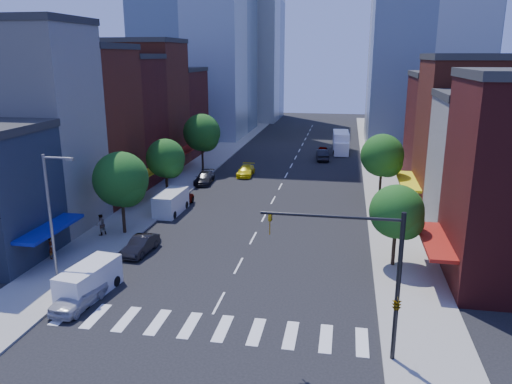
% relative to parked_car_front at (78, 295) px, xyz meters
% --- Properties ---
extents(ground, '(220.00, 220.00, 0.00)m').
position_rel_parked_car_front_xyz_m(ground, '(8.64, 2.00, -0.77)').
color(ground, black).
rests_on(ground, ground).
extents(sidewalk_left, '(5.00, 120.00, 0.15)m').
position_rel_parked_car_front_xyz_m(sidewalk_left, '(-3.86, 42.00, -0.70)').
color(sidewalk_left, gray).
rests_on(sidewalk_left, ground).
extents(sidewalk_right, '(5.00, 120.00, 0.15)m').
position_rel_parked_car_front_xyz_m(sidewalk_right, '(21.14, 42.00, -0.70)').
color(sidewalk_right, gray).
rests_on(sidewalk_right, ground).
extents(crosswalk, '(19.00, 3.00, 0.01)m').
position_rel_parked_car_front_xyz_m(crosswalk, '(8.64, -1.00, -0.77)').
color(crosswalk, silver).
rests_on(crosswalk, ground).
extents(bldg_left_1, '(12.00, 8.00, 18.00)m').
position_rel_parked_car_front_xyz_m(bldg_left_1, '(-12.36, 14.00, 8.23)').
color(bldg_left_1, '#BAB4AB').
rests_on(bldg_left_1, ground).
extents(bldg_left_2, '(12.00, 9.00, 16.00)m').
position_rel_parked_car_front_xyz_m(bldg_left_2, '(-12.36, 22.50, 7.23)').
color(bldg_left_2, maroon).
rests_on(bldg_left_2, ground).
extents(bldg_left_3, '(12.00, 8.00, 15.00)m').
position_rel_parked_car_front_xyz_m(bldg_left_3, '(-12.36, 31.00, 6.73)').
color(bldg_left_3, '#4A1213').
rests_on(bldg_left_3, ground).
extents(bldg_left_4, '(12.00, 9.00, 17.00)m').
position_rel_parked_car_front_xyz_m(bldg_left_4, '(-12.36, 39.50, 7.73)').
color(bldg_left_4, maroon).
rests_on(bldg_left_4, ground).
extents(bldg_left_5, '(12.00, 10.00, 13.00)m').
position_rel_parked_car_front_xyz_m(bldg_left_5, '(-12.36, 49.00, 5.73)').
color(bldg_left_5, '#4A1213').
rests_on(bldg_left_5, ground).
extents(bldg_right_1, '(12.00, 8.00, 12.00)m').
position_rel_parked_car_front_xyz_m(bldg_right_1, '(29.64, 17.00, 5.23)').
color(bldg_right_1, '#BAB4AB').
rests_on(bldg_right_1, ground).
extents(bldg_right_2, '(12.00, 10.00, 15.00)m').
position_rel_parked_car_front_xyz_m(bldg_right_2, '(29.64, 26.00, 6.73)').
color(bldg_right_2, maroon).
rests_on(bldg_right_2, ground).
extents(bldg_right_3, '(12.00, 10.00, 13.00)m').
position_rel_parked_car_front_xyz_m(bldg_right_3, '(29.64, 36.00, 5.73)').
color(bldg_right_3, '#4A1213').
rests_on(bldg_right_3, ground).
extents(tower_far_w, '(18.00, 18.00, 56.00)m').
position_rel_parked_car_front_xyz_m(tower_far_w, '(-9.36, 97.00, 27.23)').
color(tower_far_w, '#9EA5AD').
rests_on(tower_far_w, ground).
extents(traffic_signal, '(7.24, 2.24, 8.00)m').
position_rel_parked_car_front_xyz_m(traffic_signal, '(18.59, -2.50, 3.38)').
color(traffic_signal, black).
rests_on(traffic_signal, sidewalk_right).
extents(streetlight, '(2.25, 0.25, 9.00)m').
position_rel_parked_car_front_xyz_m(streetlight, '(-3.16, 3.00, 4.50)').
color(streetlight, slate).
rests_on(streetlight, sidewalk_left).
extents(tree_left_near, '(4.80, 4.80, 7.30)m').
position_rel_parked_car_front_xyz_m(tree_left_near, '(-2.71, 12.92, 4.09)').
color(tree_left_near, black).
rests_on(tree_left_near, sidewalk_left).
extents(tree_left_mid, '(4.20, 4.20, 6.65)m').
position_rel_parked_car_front_xyz_m(tree_left_mid, '(-2.71, 23.92, 3.75)').
color(tree_left_mid, black).
rests_on(tree_left_mid, sidewalk_left).
extents(tree_left_far, '(5.00, 5.00, 7.75)m').
position_rel_parked_car_front_xyz_m(tree_left_far, '(-2.71, 37.92, 4.43)').
color(tree_left_far, black).
rests_on(tree_left_far, sidewalk_left).
extents(tree_right_near, '(4.00, 4.00, 6.20)m').
position_rel_parked_car_front_xyz_m(tree_right_near, '(20.29, 9.92, 3.41)').
color(tree_right_near, black).
rests_on(tree_right_near, sidewalk_right).
extents(tree_right_far, '(4.60, 4.60, 7.20)m').
position_rel_parked_car_front_xyz_m(tree_right_far, '(20.29, 27.92, 4.09)').
color(tree_right_far, black).
rests_on(tree_right_far, sidewalk_right).
extents(parked_car_front, '(2.25, 4.70, 1.55)m').
position_rel_parked_car_front_xyz_m(parked_car_front, '(0.00, 0.00, 0.00)').
color(parked_car_front, '#BBBBC0').
rests_on(parked_car_front, ground).
extents(parked_car_second, '(1.77, 4.29, 1.38)m').
position_rel_parked_car_front_xyz_m(parked_car_second, '(0.38, 9.03, -0.08)').
color(parked_car_second, black).
rests_on(parked_car_second, ground).
extents(parked_car_third, '(2.35, 4.78, 1.31)m').
position_rel_parked_car_front_xyz_m(parked_car_third, '(-0.86, 21.74, -0.12)').
color(parked_car_third, '#999999').
rests_on(parked_car_third, ground).
extents(parked_car_rear, '(2.22, 4.87, 1.38)m').
position_rel_parked_car_front_xyz_m(parked_car_rear, '(-0.86, 31.80, -0.08)').
color(parked_car_rear, black).
rests_on(parked_car_rear, ground).
extents(cargo_van_near, '(2.59, 5.15, 2.10)m').
position_rel_parked_car_front_xyz_m(cargo_van_near, '(-0.11, 1.45, 0.27)').
color(cargo_van_near, silver).
rests_on(cargo_van_near, ground).
extents(cargo_van_far, '(2.21, 5.20, 2.20)m').
position_rel_parked_car_front_xyz_m(cargo_van_far, '(-0.86, 19.54, 0.31)').
color(cargo_van_far, silver).
rests_on(cargo_van_far, ground).
extents(taxi, '(2.00, 4.74, 1.37)m').
position_rel_parked_car_front_xyz_m(taxi, '(3.41, 36.72, -0.09)').
color(taxi, yellow).
rests_on(taxi, ground).
extents(traffic_car_oncoming, '(2.27, 5.17, 1.65)m').
position_rel_parked_car_front_xyz_m(traffic_car_oncoming, '(12.83, 48.81, 0.05)').
color(traffic_car_oncoming, black).
rests_on(traffic_car_oncoming, ground).
extents(traffic_car_far, '(1.84, 4.33, 1.46)m').
position_rel_parked_car_front_xyz_m(traffic_car_far, '(12.72, 52.60, -0.04)').
color(traffic_car_far, '#999999').
rests_on(traffic_car_far, ground).
extents(box_truck, '(2.86, 8.32, 3.31)m').
position_rel_parked_car_front_xyz_m(box_truck, '(15.45, 55.60, 0.79)').
color(box_truck, white).
rests_on(box_truck, ground).
extents(pedestrian_near, '(0.43, 0.64, 1.74)m').
position_rel_parked_car_front_xyz_m(pedestrian_near, '(-5.86, 6.47, 0.24)').
color(pedestrian_near, '#999999').
rests_on(pedestrian_near, sidewalk_left).
extents(pedestrian_far, '(1.09, 1.16, 1.89)m').
position_rel_parked_car_front_xyz_m(pedestrian_far, '(-4.59, 12.02, 0.32)').
color(pedestrian_far, '#999999').
rests_on(pedestrian_far, sidewalk_left).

